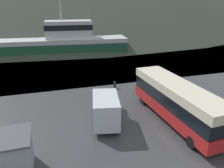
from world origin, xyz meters
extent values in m
plane|color=#475B6B|center=(0.00, 138.62, 0.00)|extent=(240.00, 240.00, 0.00)
cube|color=red|center=(0.59, 9.07, 0.94)|extent=(3.04, 10.60, 0.99)
cube|color=black|center=(0.59, 9.07, 2.01)|extent=(2.98, 10.39, 1.13)
cube|color=beige|center=(0.59, 9.07, 2.92)|extent=(3.04, 10.60, 0.71)
cube|color=black|center=(0.33, 14.33, 1.81)|extent=(2.22, 0.17, 1.53)
cylinder|color=black|center=(-0.71, 12.68, 0.45)|extent=(0.34, 0.91, 0.90)
cylinder|color=black|center=(1.52, 12.79, 0.45)|extent=(0.34, 0.91, 0.90)
cylinder|color=black|center=(-0.34, 5.35, 0.45)|extent=(0.34, 0.91, 0.90)
cylinder|color=black|center=(1.88, 5.46, 0.45)|extent=(0.34, 0.91, 0.90)
cube|color=silver|center=(-5.28, 9.96, 1.42)|extent=(2.72, 4.04, 2.15)
cube|color=silver|center=(-4.75, 12.56, 0.94)|extent=(2.29, 1.96, 1.18)
cube|color=black|center=(-4.90, 11.80, 1.91)|extent=(1.69, 0.40, 0.75)
cylinder|color=black|center=(-5.67, 12.53, 0.35)|extent=(0.36, 0.73, 0.70)
cylinder|color=black|center=(-3.91, 12.17, 0.35)|extent=(0.36, 0.73, 0.70)
cylinder|color=black|center=(-6.33, 9.31, 0.35)|extent=(0.36, 0.73, 0.70)
cylinder|color=black|center=(-4.57, 8.95, 0.35)|extent=(0.36, 0.73, 0.70)
cube|color=#1E5138|center=(-7.78, 36.71, 1.54)|extent=(26.37, 7.95, 3.08)
cube|color=silver|center=(-7.78, 36.71, 2.69)|extent=(26.64, 8.03, 0.77)
cube|color=silver|center=(-5.20, 36.47, 4.64)|extent=(8.63, 4.65, 3.12)
cube|color=black|center=(-5.20, 36.47, 5.11)|extent=(8.81, 4.78, 0.94)
cylinder|color=#B2B2B7|center=(-6.44, 36.59, 9.18)|extent=(0.20, 0.20, 5.96)
cube|color=green|center=(3.74, 14.96, 0.62)|extent=(1.24, 0.93, 1.24)
cube|color=#227D3C|center=(3.74, 14.96, 1.31)|extent=(1.36, 1.02, 0.14)
cube|color=#93999E|center=(-12.19, 6.39, 1.18)|extent=(2.74, 2.33, 2.37)
cube|color=#4C4C51|center=(-12.19, 6.39, 2.43)|extent=(3.02, 2.57, 0.12)
cylinder|color=black|center=(-2.17, 17.49, 0.29)|extent=(0.28, 0.28, 0.59)
sphere|color=black|center=(-2.17, 17.49, 0.67)|extent=(0.32, 0.32, 0.32)
camera|label=1|loc=(-9.24, -5.20, 9.63)|focal=35.00mm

